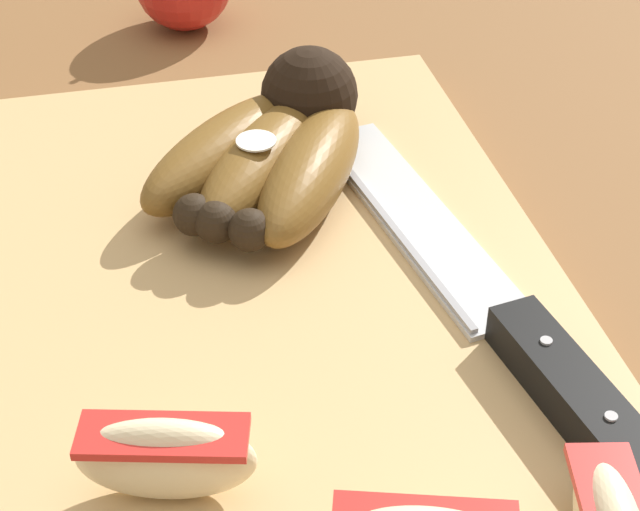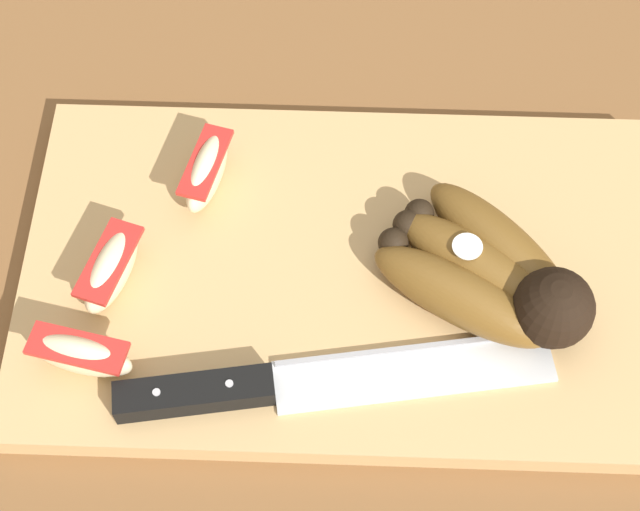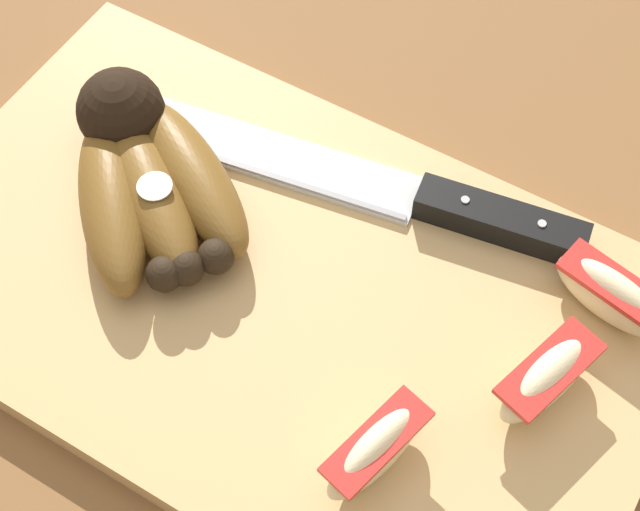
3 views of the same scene
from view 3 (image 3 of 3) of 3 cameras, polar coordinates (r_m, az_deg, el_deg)
ground_plane at (r=0.55m, az=-1.66°, el=-2.54°), size 6.00×6.00×0.00m
cutting_board at (r=0.54m, az=-2.63°, el=-2.39°), size 0.44×0.26×0.02m
banana_bunch at (r=0.56m, az=-10.33°, el=4.76°), size 0.15×0.14×0.06m
chefs_knife at (r=0.56m, az=6.01°, el=3.40°), size 0.28×0.07×0.02m
apple_wedge_near at (r=0.47m, az=3.37°, el=-11.53°), size 0.04×0.07×0.04m
apple_wedge_middle at (r=0.50m, az=13.41°, el=-7.11°), size 0.04×0.07×0.03m
apple_wedge_far at (r=0.53m, az=17.04°, el=-2.29°), size 0.07×0.03×0.03m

